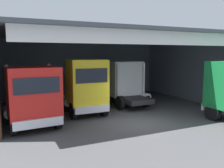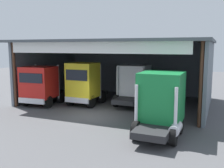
# 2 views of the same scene
# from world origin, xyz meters

# --- Properties ---
(ground_plane) EXTENTS (80.00, 80.00, 0.00)m
(ground_plane) POSITION_xyz_m (0.00, 0.00, 0.00)
(ground_plane) COLOR #4C4C4F
(ground_plane) RESTS_ON ground
(workshop_shed) EXTENTS (16.00, 11.33, 5.59)m
(workshop_shed) POSITION_xyz_m (0.00, 6.05, 3.92)
(workshop_shed) COLOR slate
(workshop_shed) RESTS_ON ground
(truck_red_center_left_bay) EXTENTS (2.94, 4.59, 3.48)m
(truck_red_center_left_bay) POSITION_xyz_m (-5.77, 1.37, 1.78)
(truck_red_center_left_bay) COLOR red
(truck_red_center_left_bay) RESTS_ON ground
(truck_yellow_yard_outside) EXTENTS (2.52, 4.39, 3.70)m
(truck_yellow_yard_outside) POSITION_xyz_m (-2.28, 2.85, 1.91)
(truck_yellow_yard_outside) COLOR yellow
(truck_yellow_yard_outside) RESTS_ON ground
(truck_white_right_bay) EXTENTS (2.64, 4.21, 3.46)m
(truck_white_right_bay) POSITION_xyz_m (1.62, 4.64, 1.82)
(truck_white_right_bay) COLOR white
(truck_white_right_bay) RESTS_ON ground
(oil_drum) EXTENTS (0.58, 0.58, 0.88)m
(oil_drum) POSITION_xyz_m (4.55, 9.15, 0.44)
(oil_drum) COLOR gold
(oil_drum) RESTS_ON ground
(tool_cart) EXTENTS (0.90, 0.60, 1.00)m
(tool_cart) POSITION_xyz_m (4.50, 9.41, 0.50)
(tool_cart) COLOR black
(tool_cart) RESTS_ON ground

